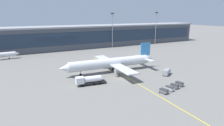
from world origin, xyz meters
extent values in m
plane|color=slate|center=(0.00, 0.00, 0.00)|extent=(700.00, 700.00, 0.00)
cube|color=yellow|center=(2.87, 2.00, 0.00)|extent=(3.69, 79.94, 0.01)
cube|color=#424751|center=(11.70, 78.44, 7.64)|extent=(202.80, 20.39, 15.28)
cube|color=#1E2D42|center=(11.70, 68.18, 8.40)|extent=(196.71, 0.16, 8.55)
cube|color=#99999E|center=(11.70, 78.44, 15.78)|extent=(206.85, 20.80, 1.00)
cylinder|color=silver|center=(0.29, 10.66, 3.95)|extent=(37.02, 5.59, 3.89)
cylinder|color=silver|center=(0.29, 10.66, 4.30)|extent=(36.28, 5.40, 3.74)
cone|color=silver|center=(-19.49, 11.58, 3.95)|extent=(4.06, 3.88, 3.70)
cone|color=silver|center=(20.27, 9.74, 4.34)|extent=(4.82, 3.52, 3.31)
cube|color=#388CD1|center=(18.22, 9.84, 8.81)|extent=(5.07, 0.59, 5.84)
cube|color=silver|center=(17.54, 5.97, 4.53)|extent=(2.29, 6.32, 0.24)
cube|color=silver|center=(17.90, 13.75, 4.53)|extent=(2.29, 6.32, 0.24)
cube|color=silver|center=(1.35, 0.91, 3.65)|extent=(5.51, 15.69, 0.40)
cube|color=silver|center=(2.24, 20.28, 3.65)|extent=(5.51, 15.69, 0.40)
cylinder|color=#939399|center=(0.48, 3.74, 2.28)|extent=(3.09, 2.28, 2.14)
cylinder|color=#939399|center=(1.11, 17.54, 2.28)|extent=(3.09, 2.28, 2.14)
cylinder|color=black|center=(-12.97, 11.28, 0.50)|extent=(1.02, 0.45, 1.00)
cylinder|color=slate|center=(-12.97, 11.28, 1.50)|extent=(0.20, 0.20, 2.00)
cylinder|color=black|center=(2.42, 8.81, 0.50)|extent=(1.02, 0.45, 1.00)
cylinder|color=slate|center=(2.42, 8.81, 1.50)|extent=(0.20, 0.20, 2.00)
cylinder|color=black|center=(2.59, 12.31, 0.50)|extent=(1.02, 0.45, 1.00)
cylinder|color=slate|center=(2.59, 12.31, 1.50)|extent=(0.20, 0.20, 2.00)
cube|color=#232326|center=(-12.53, -0.25, 0.75)|extent=(10.20, 3.52, 0.50)
cube|color=silver|center=(-16.91, 0.20, 2.00)|extent=(3.04, 2.78, 2.50)
cube|color=black|center=(-18.16, 0.33, 2.50)|extent=(0.40, 2.30, 1.12)
cylinder|color=silver|center=(-12.25, -0.28, 2.10)|extent=(6.20, 2.81, 2.20)
cylinder|color=black|center=(-16.47, -1.04, 0.50)|extent=(1.03, 0.45, 1.00)
cylinder|color=black|center=(-16.23, 1.32, 0.50)|extent=(1.03, 0.45, 1.00)
cylinder|color=black|center=(-12.36, -1.47, 0.50)|extent=(1.03, 0.45, 1.00)
cylinder|color=black|center=(-12.11, 0.90, 0.50)|extent=(1.03, 0.45, 1.00)
cylinder|color=black|center=(-10.27, -1.68, 0.50)|extent=(1.03, 0.45, 1.00)
cylinder|color=black|center=(-10.02, 0.68, 0.50)|extent=(1.03, 0.45, 1.00)
cube|color=gray|center=(19.16, -3.83, 1.30)|extent=(5.35, 4.43, 2.00)
cube|color=black|center=(20.22, -3.16, 1.65)|extent=(2.49, 2.53, 0.60)
cylinder|color=black|center=(20.14, -2.10, 0.30)|extent=(0.64, 0.53, 0.60)
cylinder|color=black|center=(21.14, -3.70, 0.30)|extent=(0.64, 0.53, 0.60)
cylinder|color=black|center=(17.17, -3.96, 0.30)|extent=(0.64, 0.53, 0.60)
cylinder|color=black|center=(18.18, -5.56, 0.30)|extent=(0.64, 0.53, 0.60)
cube|color=#595B60|center=(4.76, -18.35, 0.73)|extent=(2.13, 2.90, 1.10)
cube|color=#333338|center=(4.76, -18.35, 1.43)|extent=(2.17, 2.96, 0.10)
cylinder|color=black|center=(3.77, -17.54, 0.18)|extent=(0.21, 0.38, 0.36)
cylinder|color=black|center=(5.22, -17.15, 0.18)|extent=(0.21, 0.38, 0.36)
cylinder|color=black|center=(4.31, -19.55, 0.18)|extent=(0.21, 0.38, 0.36)
cylinder|color=black|center=(5.76, -19.16, 0.18)|extent=(0.21, 0.38, 0.36)
cube|color=#B2B7BC|center=(7.85, -17.52, 0.73)|extent=(2.13, 2.90, 1.10)
cube|color=#333338|center=(7.85, -17.52, 1.43)|extent=(2.17, 2.96, 0.10)
cylinder|color=black|center=(6.86, -16.71, 0.18)|extent=(0.21, 0.38, 0.36)
cylinder|color=black|center=(8.31, -16.32, 0.18)|extent=(0.21, 0.38, 0.36)
cylinder|color=black|center=(7.40, -18.72, 0.18)|extent=(0.21, 0.38, 0.36)
cylinder|color=black|center=(8.85, -18.33, 0.18)|extent=(0.21, 0.38, 0.36)
cube|color=#595B60|center=(10.94, -16.69, 0.73)|extent=(2.13, 2.90, 1.10)
cube|color=#333338|center=(10.94, -16.69, 1.43)|extent=(2.17, 2.96, 0.10)
cylinder|color=black|center=(9.95, -15.88, 0.18)|extent=(0.21, 0.38, 0.36)
cylinder|color=black|center=(11.40, -15.49, 0.18)|extent=(0.21, 0.38, 0.36)
cylinder|color=black|center=(10.49, -17.89, 0.18)|extent=(0.21, 0.38, 0.36)
cylinder|color=black|center=(11.94, -17.50, 0.18)|extent=(0.21, 0.38, 0.36)
cube|color=#595B60|center=(14.03, -15.85, 0.73)|extent=(2.13, 2.90, 1.10)
cube|color=#333338|center=(14.03, -15.85, 1.43)|extent=(2.17, 2.96, 0.10)
cylinder|color=black|center=(13.04, -15.04, 0.18)|extent=(0.21, 0.38, 0.36)
cylinder|color=black|center=(14.49, -14.65, 0.18)|extent=(0.21, 0.38, 0.36)
cylinder|color=black|center=(13.58, -17.05, 0.18)|extent=(0.21, 0.38, 0.36)
cylinder|color=black|center=(15.03, -16.66, 0.18)|extent=(0.21, 0.38, 0.36)
cone|color=silver|center=(-34.33, 59.93, 2.65)|extent=(2.68, 2.57, 2.35)
cylinder|color=black|center=(-38.75, 59.52, 0.34)|extent=(0.70, 0.33, 0.68)
cylinder|color=slate|center=(-38.75, 59.52, 1.05)|extent=(0.14, 0.14, 1.42)
cylinder|color=gray|center=(30.42, 66.44, 12.31)|extent=(0.44, 0.44, 24.62)
cube|color=#333338|center=(30.42, 66.44, 25.02)|extent=(2.80, 0.50, 0.80)
cylinder|color=gray|center=(70.98, 66.44, 12.68)|extent=(0.44, 0.44, 25.36)
cube|color=#333338|center=(70.98, 66.44, 25.76)|extent=(2.80, 0.50, 0.80)
camera|label=1|loc=(-36.57, -62.19, 24.60)|focal=31.27mm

